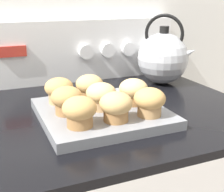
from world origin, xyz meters
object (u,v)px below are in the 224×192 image
object	(u,v)px
muffin_r1_c0	(67,100)
muffin_r0_c0	(80,111)
muffin_r0_c1	(116,106)
muffin_r0_c2	(150,101)
tea_kettle	(163,57)
muffin_r1_c1	(101,96)
muffin_r2_c1	(90,86)
muffin_r2_c0	(59,90)
muffin_r1_c2	(133,91)
muffin_pan	(102,113)

from	to	relation	value
muffin_r1_c0	muffin_r0_c0	bearing A→B (deg)	-86.85
muffin_r0_c1	muffin_r0_c2	xyz separation A→B (m)	(0.08, -0.00, 0.00)
tea_kettle	muffin_r0_c1	bearing A→B (deg)	-135.51
muffin_r1_c1	muffin_r2_c1	distance (m)	0.08
muffin_r1_c0	muffin_r2_c0	world-z (taller)	same
muffin_r0_c0	tea_kettle	distance (m)	0.47
muffin_r1_c2	tea_kettle	bearing A→B (deg)	44.28
muffin_r1_c0	muffin_r2_c1	world-z (taller)	same
muffin_r1_c1	muffin_r2_c0	world-z (taller)	same
muffin_r0_c0	muffin_r0_c1	size ratio (longest dim) A/B	1.00
muffin_r0_c2	muffin_r2_c0	distance (m)	0.23
muffin_r0_c1	muffin_r1_c2	distance (m)	0.12
muffin_r1_c0	muffin_r2_c1	xyz separation A→B (m)	(0.08, 0.08, 0.00)
muffin_r1_c2	muffin_r2_c0	bearing A→B (deg)	153.86
muffin_r1_c1	tea_kettle	bearing A→B (deg)	35.17
muffin_r1_c0	muffin_r1_c2	distance (m)	0.17
muffin_r1_c0	muffin_r1_c2	xyz separation A→B (m)	(0.17, 0.00, 0.00)
muffin_r0_c0	muffin_r1_c1	size ratio (longest dim) A/B	1.00
muffin_r1_c0	muffin_r1_c1	xyz separation A→B (m)	(0.08, -0.00, 0.00)
muffin_pan	muffin_r2_c0	bearing A→B (deg)	134.54
muffin_r2_c0	tea_kettle	distance (m)	0.39
muffin_r0_c2	muffin_r1_c2	distance (m)	0.08
muffin_r1_c2	muffin_r2_c0	distance (m)	0.18
muffin_r1_c0	muffin_r1_c1	bearing A→B (deg)	-1.32
muffin_r0_c2	muffin_r1_c1	bearing A→B (deg)	135.69
muffin_r0_c0	muffin_r1_c0	distance (m)	0.08
muffin_pan	muffin_r1_c2	size ratio (longest dim) A/B	4.04
muffin_r0_c1	muffin_r2_c0	xyz separation A→B (m)	(-0.08, 0.16, 0.00)
tea_kettle	muffin_r1_c1	bearing A→B (deg)	-144.83
muffin_r2_c1	muffin_r0_c1	bearing A→B (deg)	-89.31
muffin_r1_c2	tea_kettle	world-z (taller)	tea_kettle
muffin_r0_c0	tea_kettle	world-z (taller)	tea_kettle
muffin_r0_c1	muffin_r1_c2	xyz separation A→B (m)	(0.08, 0.08, 0.00)
muffin_r0_c1	muffin_r1_c0	distance (m)	0.12
muffin_pan	muffin_r0_c0	size ratio (longest dim) A/B	4.04
muffin_r0_c0	muffin_r1_c2	world-z (taller)	same
muffin_r1_c0	muffin_r2_c0	bearing A→B (deg)	88.13
muffin_r0_c1	muffin_r1_c2	size ratio (longest dim) A/B	1.00
muffin_r0_c1	muffin_r1_c0	xyz separation A→B (m)	(-0.08, 0.08, 0.00)
muffin_r0_c2	muffin_r1_c0	xyz separation A→B (m)	(-0.16, 0.08, 0.00)
muffin_r0_c1	muffin_r2_c1	xyz separation A→B (m)	(-0.00, 0.16, 0.00)
muffin_pan	tea_kettle	xyz separation A→B (m)	(0.29, 0.21, 0.07)
muffin_r1_c0	muffin_r1_c1	distance (m)	0.08
muffin_r0_c2	muffin_r1_c2	world-z (taller)	same
muffin_pan	tea_kettle	bearing A→B (deg)	35.02
muffin_r1_c0	muffin_r2_c0	xyz separation A→B (m)	(0.00, 0.08, 0.00)
tea_kettle	muffin_pan	bearing A→B (deg)	-144.98
muffin_r0_c0	muffin_r0_c1	bearing A→B (deg)	-0.86
muffin_pan	muffin_r0_c1	size ratio (longest dim) A/B	4.04
muffin_r0_c0	muffin_r2_c1	size ratio (longest dim) A/B	1.00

